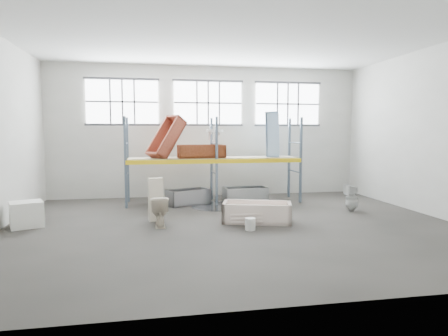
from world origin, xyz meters
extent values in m
cube|color=#45413B|center=(0.00, 0.00, -0.05)|extent=(12.00, 10.00, 0.10)
cube|color=silver|center=(0.00, 0.00, 5.05)|extent=(12.00, 10.00, 0.10)
cube|color=#AFADA3|center=(0.00, 5.05, 2.50)|extent=(12.00, 0.10, 5.00)
cube|color=#A8A69B|center=(0.00, -5.05, 2.50)|extent=(12.00, 0.10, 5.00)
cube|color=#A4A398|center=(6.05, 0.00, 2.50)|extent=(0.10, 10.00, 5.00)
cube|color=white|center=(-3.20, 4.94, 3.60)|extent=(2.60, 0.04, 1.60)
cube|color=white|center=(0.00, 4.94, 3.60)|extent=(2.60, 0.04, 1.60)
cube|color=white|center=(3.20, 4.94, 3.60)|extent=(2.60, 0.04, 1.60)
cube|color=slate|center=(-3.00, 2.90, 1.50)|extent=(0.08, 0.08, 3.00)
cube|color=slate|center=(-3.00, 4.10, 1.50)|extent=(0.08, 0.08, 3.00)
cube|color=slate|center=(0.00, 2.90, 1.50)|extent=(0.08, 0.08, 3.00)
cube|color=slate|center=(0.00, 4.10, 1.50)|extent=(0.08, 0.08, 3.00)
cube|color=slate|center=(3.00, 2.90, 1.50)|extent=(0.08, 0.08, 3.00)
cube|color=slate|center=(3.00, 4.10, 1.50)|extent=(0.08, 0.08, 3.00)
cube|color=yellow|center=(0.00, 2.90, 1.50)|extent=(6.00, 0.10, 0.14)
cube|color=yellow|center=(0.00, 4.10, 1.50)|extent=(6.00, 0.10, 0.14)
cube|color=gray|center=(0.00, 3.50, 1.58)|extent=(5.90, 1.10, 0.03)
cylinder|color=black|center=(0.00, 2.70, 0.00)|extent=(1.80, 1.80, 0.00)
cube|color=#C1B2A4|center=(1.08, 0.72, 0.28)|extent=(0.48, 0.32, 0.42)
imported|color=beige|center=(0.30, 0.69, 0.16)|extent=(0.54, 0.54, 0.16)
imported|color=beige|center=(-1.96, 0.20, 0.41)|extent=(0.46, 0.80, 0.81)
cube|color=beige|center=(-2.06, 0.89, 0.60)|extent=(0.43, 0.32, 1.21)
imported|color=silver|center=(4.04, 1.16, 0.42)|extent=(0.42, 0.41, 0.85)
imported|color=white|center=(0.01, 3.31, 2.09)|extent=(0.68, 0.57, 0.54)
cylinder|color=silver|center=(0.30, -0.62, 0.15)|extent=(0.27, 0.27, 0.31)
cube|color=white|center=(-5.41, 0.75, 0.34)|extent=(0.97, 0.91, 0.67)
cube|color=silver|center=(-5.82, 2.14, 0.22)|extent=(0.53, 0.53, 0.44)
camera|label=1|loc=(-2.10, -10.11, 2.48)|focal=31.37mm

